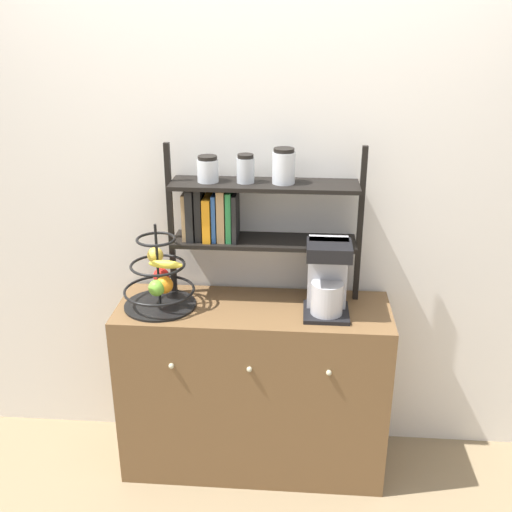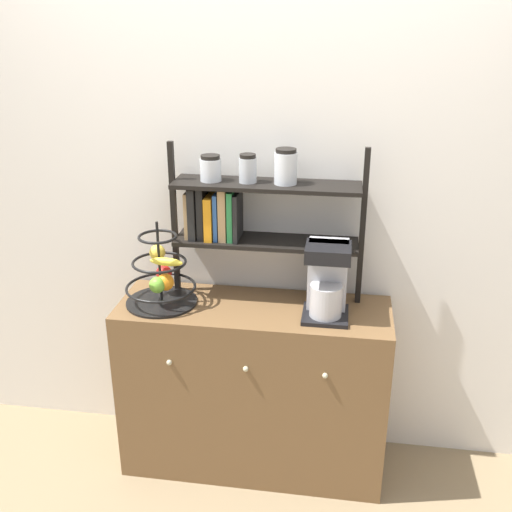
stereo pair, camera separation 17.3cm
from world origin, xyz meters
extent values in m
plane|color=#847051|center=(0.00, 0.00, 0.00)|extent=(12.00, 12.00, 0.00)
cube|color=silver|center=(0.00, 0.46, 1.30)|extent=(7.00, 0.05, 2.60)
cube|color=brown|center=(0.00, 0.21, 0.42)|extent=(1.21, 0.41, 0.84)
sphere|color=#B2AD8C|center=(-0.33, -0.01, 0.65)|extent=(0.02, 0.02, 0.02)
sphere|color=#B2AD8C|center=(0.00, -0.01, 0.65)|extent=(0.02, 0.02, 0.02)
sphere|color=#B2AD8C|center=(0.33, -0.01, 0.65)|extent=(0.02, 0.02, 0.02)
cube|color=black|center=(0.32, 0.16, 0.85)|extent=(0.19, 0.20, 0.02)
cube|color=#B7B7BC|center=(0.32, 0.22, 1.01)|extent=(0.17, 0.08, 0.31)
cylinder|color=#B7B7BC|center=(0.32, 0.14, 0.93)|extent=(0.14, 0.14, 0.14)
cube|color=black|center=(0.32, 0.15, 1.14)|extent=(0.18, 0.16, 0.06)
cylinder|color=black|center=(-0.41, 0.19, 0.84)|extent=(0.32, 0.32, 0.01)
cylinder|color=black|center=(-0.41, 0.19, 1.03)|extent=(0.01, 0.01, 0.37)
torus|color=black|center=(-0.41, 0.19, 0.92)|extent=(0.31, 0.31, 0.01)
torus|color=black|center=(-0.41, 0.19, 1.03)|extent=(0.24, 0.24, 0.01)
torus|color=black|center=(-0.41, 0.19, 1.15)|extent=(0.17, 0.17, 0.01)
sphere|color=red|center=(-0.42, 0.26, 0.95)|extent=(0.07, 0.07, 0.07)
sphere|color=#6BAD33|center=(-0.41, 0.13, 0.95)|extent=(0.07, 0.07, 0.07)
sphere|color=orange|center=(-0.38, 0.16, 0.95)|extent=(0.08, 0.08, 0.08)
ellipsoid|color=yellow|center=(-0.37, 0.15, 1.06)|extent=(0.15, 0.05, 0.04)
sphere|color=gold|center=(-0.43, 0.21, 1.07)|extent=(0.07, 0.07, 0.07)
cube|color=black|center=(-0.38, 0.33, 1.19)|extent=(0.02, 0.02, 0.70)
cube|color=black|center=(0.45, 0.33, 1.19)|extent=(0.02, 0.02, 0.70)
cube|color=black|center=(0.04, 0.33, 1.10)|extent=(0.81, 0.20, 0.02)
cube|color=black|center=(0.04, 0.33, 1.36)|extent=(0.81, 0.20, 0.02)
cube|color=tan|center=(-0.31, 0.33, 1.22)|extent=(0.02, 0.12, 0.21)
cube|color=black|center=(-0.28, 0.33, 1.23)|extent=(0.03, 0.15, 0.23)
cube|color=black|center=(-0.25, 0.33, 1.23)|extent=(0.03, 0.13, 0.23)
cube|color=orange|center=(-0.21, 0.33, 1.21)|extent=(0.03, 0.16, 0.19)
cube|color=#2D599E|center=(-0.18, 0.33, 1.22)|extent=(0.02, 0.14, 0.21)
cube|color=tan|center=(-0.15, 0.33, 1.23)|extent=(0.03, 0.14, 0.23)
cube|color=#2D8C47|center=(-0.11, 0.33, 1.22)|extent=(0.02, 0.14, 0.22)
cube|color=black|center=(-0.09, 0.33, 1.22)|extent=(0.02, 0.16, 0.21)
cylinder|color=silver|center=(-0.20, 0.33, 1.42)|extent=(0.09, 0.09, 0.10)
cylinder|color=black|center=(-0.20, 0.33, 1.47)|extent=(0.08, 0.08, 0.02)
cylinder|color=#ADB2B7|center=(-0.04, 0.33, 1.42)|extent=(0.08, 0.08, 0.11)
cylinder|color=black|center=(-0.04, 0.33, 1.48)|extent=(0.07, 0.07, 0.02)
cylinder|color=silver|center=(0.12, 0.33, 1.44)|extent=(0.10, 0.10, 0.13)
cylinder|color=black|center=(0.12, 0.33, 1.51)|extent=(0.09, 0.09, 0.02)
camera|label=1|loc=(0.20, -2.14, 2.04)|focal=42.00mm
camera|label=2|loc=(0.37, -2.12, 2.04)|focal=42.00mm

